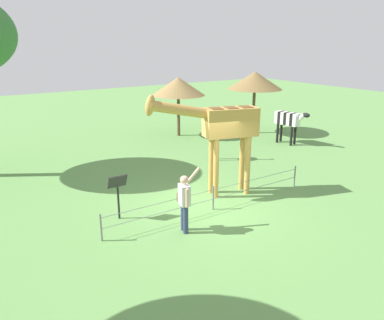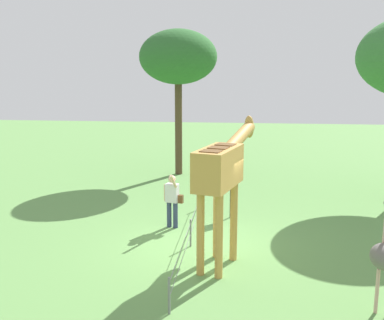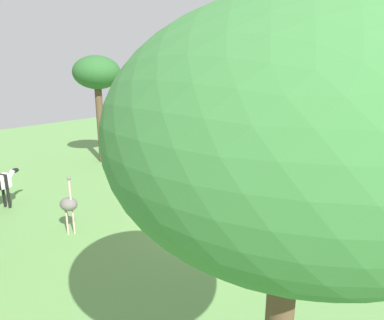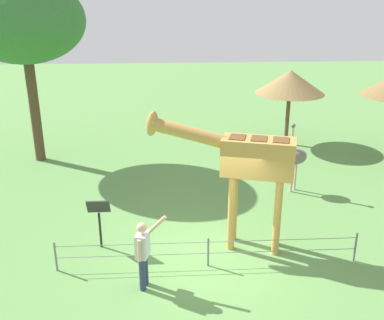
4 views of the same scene
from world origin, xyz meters
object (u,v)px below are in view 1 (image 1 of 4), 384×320
object	(u,v)px
zebra	(288,120)
visitor	(184,200)
shade_hut_near	(178,87)
ostrich	(216,133)
shade_hut_far	(255,81)
info_sign	(118,187)
giraffe	(222,127)

from	to	relation	value
zebra	visitor	bearing A→B (deg)	28.68
zebra	shade_hut_near	bearing A→B (deg)	-50.98
zebra	ostrich	bearing A→B (deg)	2.75
zebra	shade_hut_far	size ratio (longest dim) A/B	0.55
info_sign	visitor	bearing A→B (deg)	124.53
ostrich	info_sign	xyz separation A→B (m)	(5.70, 3.04, -0.23)
info_sign	shade_hut_far	bearing A→B (deg)	-150.14
visitor	shade_hut_near	bearing A→B (deg)	-120.43
zebra	giraffe	bearing A→B (deg)	26.95
zebra	ostrich	xyz separation A→B (m)	(4.49, 0.22, 0.01)
ostrich	shade_hut_near	bearing A→B (deg)	-101.51
ostrich	visitor	bearing A→B (deg)	46.14
visitor	ostrich	bearing A→B (deg)	-133.86
giraffe	info_sign	world-z (taller)	giraffe
shade_hut_near	shade_hut_far	bearing A→B (deg)	155.16
shade_hut_near	zebra	bearing A→B (deg)	129.02
info_sign	zebra	bearing A→B (deg)	-162.27
visitor	ostrich	xyz separation A→B (m)	(-4.54, -4.73, 0.27)
giraffe	visitor	xyz separation A→B (m)	(2.40, 1.57, -1.36)
giraffe	ostrich	xyz separation A→B (m)	(-2.14, -3.16, -1.09)
ostrich	shade_hut_near	size ratio (longest dim) A/B	0.74
zebra	ostrich	distance (m)	4.50
info_sign	shade_hut_near	bearing A→B (deg)	-130.96
ostrich	info_sign	size ratio (longest dim) A/B	1.70
zebra	info_sign	size ratio (longest dim) A/B	1.38
shade_hut_far	info_sign	distance (m)	12.06
giraffe	ostrich	bearing A→B (deg)	-124.15
visitor	zebra	xyz separation A→B (m)	(-9.03, -4.94, 0.26)
shade_hut_far	ostrich	bearing A→B (deg)	31.93
visitor	zebra	world-z (taller)	visitor
visitor	ostrich	distance (m)	6.56
visitor	info_sign	xyz separation A→B (m)	(1.16, -1.68, 0.05)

